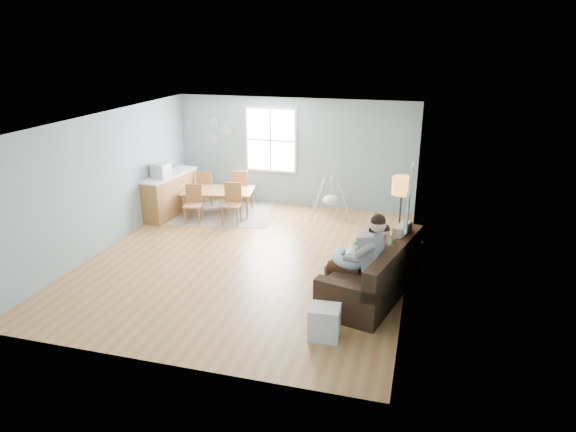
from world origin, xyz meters
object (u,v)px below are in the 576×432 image
(chair_se, at_px, (232,201))
(counter, at_px, (170,194))
(father, at_px, (361,255))
(dining_table, at_px, (219,202))
(chair_ne, at_px, (241,186))
(chair_nw, at_px, (206,186))
(floor_lamp, at_px, (402,194))
(sofa, at_px, (375,277))
(storage_cube, at_px, (324,322))
(toddler, at_px, (376,245))
(baby_swing, at_px, (331,199))
(chair_sw, at_px, (193,201))
(monitor, at_px, (161,171))

(chair_se, xyz_separation_m, counter, (-1.66, 0.19, -0.03))
(father, height_order, dining_table, father)
(chair_se, distance_m, chair_ne, 1.22)
(father, distance_m, counter, 5.91)
(chair_nw, relative_size, chair_ne, 0.96)
(floor_lamp, bearing_deg, sofa, -104.64)
(chair_se, height_order, counter, counter)
(storage_cube, distance_m, chair_ne, 6.25)
(toddler, height_order, chair_se, toddler)
(sofa, distance_m, dining_table, 5.20)
(dining_table, relative_size, chair_se, 1.79)
(father, xyz_separation_m, storage_cube, (-0.34, -1.20, -0.58))
(storage_cube, bearing_deg, toddler, 72.88)
(father, distance_m, chair_ne, 5.48)
(toddler, distance_m, baby_swing, 3.73)
(chair_ne, bearing_deg, storage_cube, -58.80)
(chair_sw, height_order, chair_se, chair_se)
(storage_cube, bearing_deg, counter, 137.06)
(storage_cube, distance_m, chair_sw, 5.55)
(toddler, height_order, baby_swing, toddler)
(father, relative_size, floor_lamp, 0.87)
(chair_nw, bearing_deg, sofa, -38.29)
(floor_lamp, relative_size, storage_cube, 3.68)
(sofa, distance_m, chair_nw, 5.96)
(sofa, height_order, storage_cube, sofa)
(sofa, relative_size, baby_swing, 2.19)
(chair_se, bearing_deg, baby_swing, 25.49)
(floor_lamp, relative_size, chair_sw, 2.02)
(chair_nw, xyz_separation_m, baby_swing, (3.23, -0.03, -0.08))
(monitor, relative_size, baby_swing, 0.35)
(father, height_order, chair_nw, father)
(floor_lamp, height_order, chair_nw, floor_lamp)
(dining_table, bearing_deg, sofa, -48.29)
(father, relative_size, chair_ne, 1.63)
(dining_table, bearing_deg, chair_se, -53.06)
(dining_table, distance_m, baby_swing, 2.72)
(storage_cube, height_order, chair_ne, chair_ne)
(toddler, bearing_deg, counter, 153.25)
(father, xyz_separation_m, toddler, (0.19, 0.52, -0.02))
(chair_sw, height_order, chair_ne, chair_ne)
(counter, bearing_deg, father, -32.15)
(toddler, height_order, counter, toddler)
(chair_sw, xyz_separation_m, baby_swing, (2.99, 1.18, -0.06))
(chair_nw, xyz_separation_m, monitor, (-0.56, -1.18, 0.65))
(sofa, bearing_deg, floor_lamp, 75.36)
(storage_cube, relative_size, chair_sw, 0.55)
(dining_table, relative_size, chair_ne, 1.78)
(toddler, distance_m, monitor, 5.70)
(chair_sw, bearing_deg, monitor, 177.63)
(counter, bearing_deg, baby_swing, 12.16)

